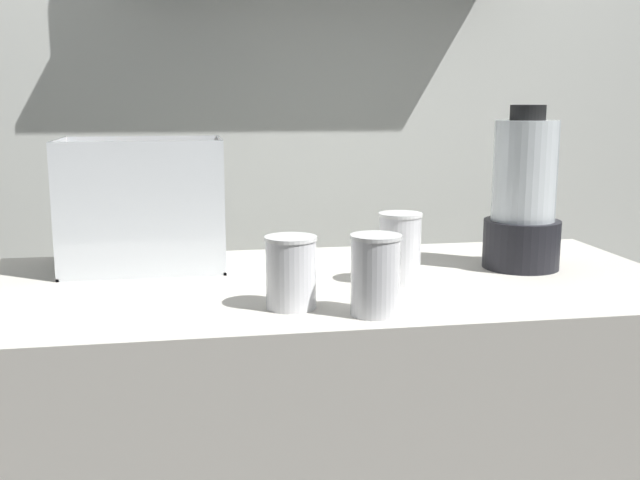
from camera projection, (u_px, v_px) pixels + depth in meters
The scene contains 6 objects.
back_wall_unit at pixel (275, 92), 2.12m from camera, with size 2.60×0.24×2.50m.
carrot_display_bin at pixel (139, 228), 1.54m from camera, with size 0.33×0.21×0.27m.
blender_pitcher at pixel (523, 200), 1.53m from camera, with size 0.16×0.16×0.33m.
juice_cup_carrot_far_left at pixel (291, 275), 1.25m from camera, with size 0.09×0.09×0.12m.
juice_cup_orange_left at pixel (376, 279), 1.21m from camera, with size 0.08×0.08×0.13m.
juice_cup_pomegranate_middle at pixel (400, 252), 1.42m from camera, with size 0.08×0.08×0.13m.
Camera 1 is at (-0.24, -1.38, 1.25)m, focal length 41.90 mm.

